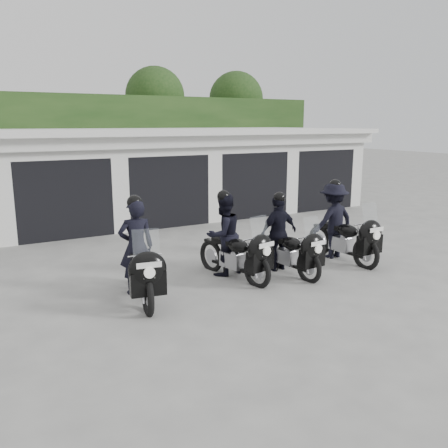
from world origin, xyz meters
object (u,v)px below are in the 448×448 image
police_bike_b (229,240)px  police_bike_d (338,225)px  police_bike_a (139,258)px  police_bike_c (284,238)px

police_bike_b → police_bike_d: size_ratio=0.95×
police_bike_a → police_bike_c: police_bike_a is taller
police_bike_a → police_bike_b: police_bike_a is taller
police_bike_a → police_bike_c: 3.25m
police_bike_a → police_bike_b: 2.10m
police_bike_a → police_bike_d: same height
police_bike_b → police_bike_d: bearing=-13.8°
police_bike_d → police_bike_b: bearing=175.5°
police_bike_a → police_bike_d: bearing=12.3°
police_bike_a → police_bike_c: bearing=10.4°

